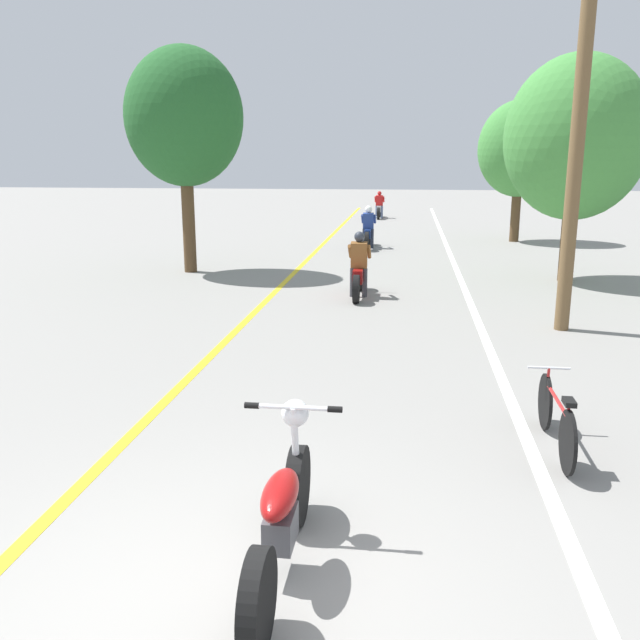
% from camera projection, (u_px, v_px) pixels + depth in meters
% --- Properties ---
extents(ground_plane, '(120.00, 120.00, 0.00)m').
position_uv_depth(ground_plane, '(219.00, 607.00, 4.45)').
color(ground_plane, gray).
extents(lane_stripe_center, '(0.14, 48.00, 0.01)m').
position_uv_depth(lane_stripe_center, '(289.00, 278.00, 16.63)').
color(lane_stripe_center, yellow).
rests_on(lane_stripe_center, ground).
extents(lane_stripe_edge, '(0.14, 48.00, 0.01)m').
position_uv_depth(lane_stripe_edge, '(462.00, 282.00, 16.11)').
color(lane_stripe_edge, white).
rests_on(lane_stripe_edge, ground).
extents(utility_pole, '(1.10, 0.24, 7.11)m').
position_uv_depth(utility_pole, '(580.00, 108.00, 10.80)').
color(utility_pole, brown).
rests_on(utility_pole, ground).
extents(roadside_tree_right_near, '(3.25, 2.93, 5.19)m').
position_uv_depth(roadside_tree_right_near, '(576.00, 138.00, 15.49)').
color(roadside_tree_right_near, '#513A23').
rests_on(roadside_tree_right_near, ground).
extents(roadside_tree_right_far, '(2.83, 2.55, 4.80)m').
position_uv_depth(roadside_tree_right_far, '(520.00, 149.00, 23.12)').
color(roadside_tree_right_far, '#513A23').
rests_on(roadside_tree_right_far, ground).
extents(roadside_tree_left, '(2.94, 2.64, 5.55)m').
position_uv_depth(roadside_tree_left, '(184.00, 118.00, 16.64)').
color(roadside_tree_left, '#513A23').
rests_on(roadside_tree_left, ground).
extents(motorcycle_foreground, '(0.75, 2.12, 1.08)m').
position_uv_depth(motorcycle_foreground, '(282.00, 515.00, 4.75)').
color(motorcycle_foreground, black).
rests_on(motorcycle_foreground, ground).
extents(motorcycle_rider_lead, '(0.50, 1.98, 1.38)m').
position_uv_depth(motorcycle_rider_lead, '(359.00, 272.00, 14.31)').
color(motorcycle_rider_lead, black).
rests_on(motorcycle_rider_lead, ground).
extents(motorcycle_rider_mid, '(0.50, 2.11, 1.37)m').
position_uv_depth(motorcycle_rider_mid, '(368.00, 232.00, 22.04)').
color(motorcycle_rider_mid, black).
rests_on(motorcycle_rider_mid, ground).
extents(motorcycle_rider_far, '(0.50, 2.11, 1.30)m').
position_uv_depth(motorcycle_rider_far, '(379.00, 208.00, 32.90)').
color(motorcycle_rider_far, black).
rests_on(motorcycle_rider_far, ground).
extents(bicycle_parked, '(0.44, 1.70, 0.72)m').
position_uv_depth(bicycle_parked, '(556.00, 418.00, 6.79)').
color(bicycle_parked, black).
rests_on(bicycle_parked, ground).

